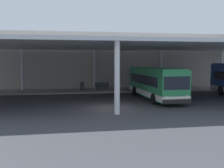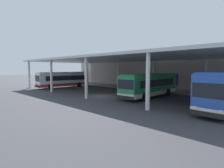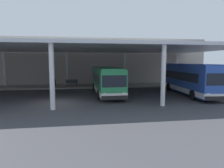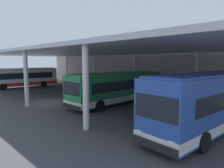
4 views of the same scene
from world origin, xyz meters
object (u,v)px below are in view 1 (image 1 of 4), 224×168
(bus_second_bay, at_px, (154,83))
(bench_waiting, at_px, (102,86))
(trash_bin, at_px, (82,86))
(banner_sign, at_px, (141,76))

(bus_second_bay, xyz_separation_m, bench_waiting, (-4.38, 7.57, -0.99))
(bus_second_bay, distance_m, trash_bin, 10.16)
(bus_second_bay, distance_m, banner_sign, 6.72)
(trash_bin, bearing_deg, bench_waiting, 4.62)
(bus_second_bay, bearing_deg, bench_waiting, 120.06)
(bench_waiting, distance_m, banner_sign, 5.17)
(trash_bin, relative_size, banner_sign, 0.31)
(bus_second_bay, bearing_deg, trash_bin, 133.29)
(trash_bin, bearing_deg, bus_second_bay, -46.71)
(bus_second_bay, bearing_deg, banner_sign, 85.39)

